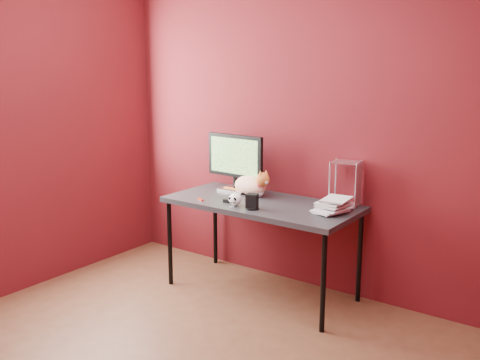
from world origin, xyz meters
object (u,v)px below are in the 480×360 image
Objects in this scene: cat at (251,185)px; book_stack at (326,128)px; desk at (261,208)px; skull_mug at (235,199)px; monitor at (235,160)px; speaker at (252,202)px.

cat is 0.41× the size of book_stack.
skull_mug is (-0.10, -0.21, 0.10)m from desk.
monitor is 1.12× the size of cat.
book_stack is (0.60, 0.28, 0.55)m from skull_mug.
desk is 1.25× the size of book_stack.
desk is at bearing -173.05° from book_stack.
book_stack is at bearing 13.90° from speaker.
monitor is at bearing 155.93° from desk.
desk is 12.99× the size of speaker.
desk is 0.26m from skull_mug.
desk is 2.72× the size of monitor.
desk is 0.27m from cat.
book_stack reaches higher than desk.
monitor is 0.52m from skull_mug.
monitor reaches higher than skull_mug.
skull_mug is 0.16m from speaker.
speaker is (0.26, -0.36, -0.03)m from cat.
monitor reaches higher than cat.
cat is 0.37m from skull_mug.
skull_mug reaches higher than desk.
skull_mug is 0.08× the size of book_stack.
cat is at bearing 98.71° from skull_mug.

